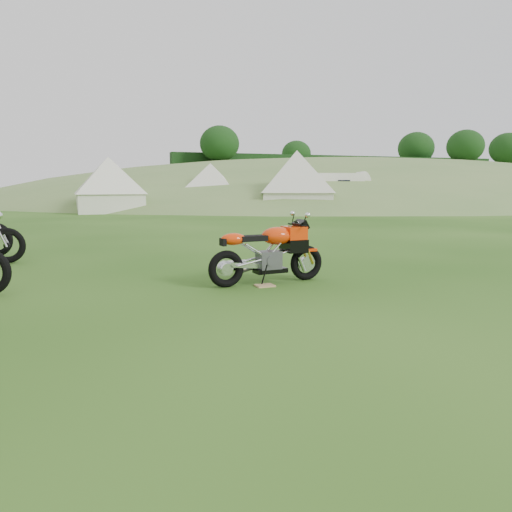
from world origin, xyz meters
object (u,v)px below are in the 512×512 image
object	(u,v)px
tent_mid	(211,186)
tent_right	(297,184)
tent_left	(109,185)
sport_motorcycle	(268,248)
plywood_board	(265,286)
caravan	(329,191)

from	to	relation	value
tent_mid	tent_right	world-z (taller)	tent_right
tent_left	sport_motorcycle	bearing A→B (deg)	-88.51
plywood_board	tent_right	xyz separation A→B (m)	(8.24, 17.07, 1.45)
tent_mid	sport_motorcycle	bearing A→B (deg)	-82.02
tent_right	caravan	distance (m)	3.20
tent_right	tent_mid	bearing A→B (deg)	152.39
caravan	tent_left	bearing A→B (deg)	-167.78
sport_motorcycle	tent_mid	world-z (taller)	tent_mid
tent_left	tent_right	world-z (taller)	tent_right
plywood_board	tent_right	world-z (taller)	tent_right
tent_mid	tent_left	bearing A→B (deg)	-149.31
tent_mid	caravan	xyz separation A→B (m)	(6.21, -2.38, -0.27)
plywood_board	tent_left	world-z (taller)	tent_left
plywood_board	caravan	bearing A→B (deg)	59.59
tent_right	caravan	size ratio (longest dim) A/B	0.76
sport_motorcycle	caravan	bearing A→B (deg)	54.55
sport_motorcycle	tent_left	distance (m)	19.94
sport_motorcycle	caravan	world-z (taller)	caravan
tent_right	tent_left	bearing A→B (deg)	-177.01
plywood_board	caravan	distance (m)	21.70
plywood_board	tent_left	bearing A→B (deg)	92.25
tent_right	caravan	world-z (taller)	tent_right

